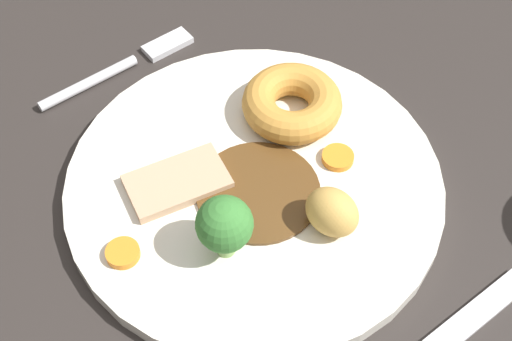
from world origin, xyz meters
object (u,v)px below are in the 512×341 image
at_px(meat_slice_main, 177,182).
at_px(carrot_coin_back, 121,250).
at_px(dinner_plate, 256,184).
at_px(fork, 122,66).
at_px(broccoli_floret, 224,225).
at_px(carrot_coin_front, 338,158).
at_px(roast_potato_left, 332,212).
at_px(yorkshire_pudding, 292,103).

distance_m(meat_slice_main, carrot_coin_back, 0.07).
distance_m(dinner_plate, fork, 0.18).
xyz_separation_m(dinner_plate, broccoli_floret, (0.03, -0.06, 0.04)).
bearing_deg(carrot_coin_front, carrot_coin_back, -102.64).
bearing_deg(broccoli_floret, carrot_coin_front, 93.45).
relative_size(meat_slice_main, roast_potato_left, 1.83).
bearing_deg(broccoli_floret, roast_potato_left, 64.96).
bearing_deg(carrot_coin_back, carrot_coin_front, 77.36).
xyz_separation_m(roast_potato_left, broccoli_floret, (-0.03, -0.07, 0.01)).
height_order(meat_slice_main, yorkshire_pudding, yorkshire_pudding).
bearing_deg(meat_slice_main, dinner_plate, 55.85).
bearing_deg(carrot_coin_back, broccoli_floret, 51.32).
height_order(meat_slice_main, broccoli_floret, broccoli_floret).
bearing_deg(carrot_coin_back, meat_slice_main, 108.21).
relative_size(dinner_plate, fork, 1.90).
bearing_deg(dinner_plate, fork, -178.27).
relative_size(dinner_plate, yorkshire_pudding, 3.56).
bearing_deg(dinner_plate, carrot_coin_front, 65.47).
height_order(meat_slice_main, fork, meat_slice_main).
distance_m(dinner_plate, roast_potato_left, 0.07).
bearing_deg(roast_potato_left, yorkshire_pudding, 152.53).
distance_m(yorkshire_pudding, fork, 0.16).
xyz_separation_m(carrot_coin_front, broccoli_floret, (0.01, -0.12, 0.03)).
relative_size(meat_slice_main, carrot_coin_front, 3.01).
relative_size(carrot_coin_back, broccoli_floret, 0.45).
height_order(carrot_coin_front, broccoli_floret, broccoli_floret).
height_order(broccoli_floret, fork, broccoli_floret).
bearing_deg(carrot_coin_front, meat_slice_main, -119.09).
height_order(dinner_plate, meat_slice_main, meat_slice_main).
xyz_separation_m(meat_slice_main, roast_potato_left, (0.10, 0.06, 0.01)).
bearing_deg(yorkshire_pudding, dinner_plate, -64.22).
xyz_separation_m(yorkshire_pudding, carrot_coin_front, (0.06, -0.00, -0.01)).
bearing_deg(fork, yorkshire_pudding, -61.92).
bearing_deg(yorkshire_pudding, roast_potato_left, -27.47).
bearing_deg(carrot_coin_back, yorkshire_pudding, 96.13).
bearing_deg(carrot_coin_front, roast_potato_left, -49.47).
height_order(yorkshire_pudding, broccoli_floret, broccoli_floret).
bearing_deg(yorkshire_pudding, broccoli_floret, -61.66).
relative_size(dinner_plate, roast_potato_left, 7.06).
bearing_deg(dinner_plate, broccoli_floret, -58.92).
bearing_deg(broccoli_floret, dinner_plate, 121.08).
xyz_separation_m(yorkshire_pudding, roast_potato_left, (0.10, -0.05, 0.00)).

